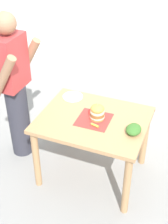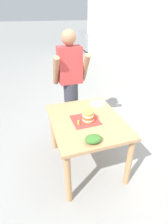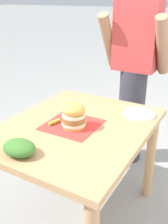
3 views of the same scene
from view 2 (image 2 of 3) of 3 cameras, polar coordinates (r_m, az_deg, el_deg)
The scene contains 9 objects.
ground_plane at distance 2.64m, azimuth 0.71°, elevation -16.23°, with size 80.00×80.00×0.00m, color gray.
patio_table at distance 2.23m, azimuth 0.81°, elevation -5.07°, with size 0.86×1.07×0.75m.
serving_paper at distance 2.14m, azimuth 0.43°, elevation -2.65°, with size 0.32×0.32×0.00m, color red.
sandwich at distance 2.09m, azimuth 1.38°, elevation -1.03°, with size 0.15×0.15×0.19m.
pickle_spear at distance 2.07m, azimuth -1.83°, elevation -3.49°, with size 0.02×0.02×0.08m, color #8EA83D.
side_plate_with_forks at distance 2.53m, azimuth 4.47°, elevation 2.90°, with size 0.22×0.22×0.02m.
side_salad at distance 1.79m, azimuth 3.04°, elevation -8.79°, with size 0.18×0.14×0.08m, color #386B28.
diner_across_table at distance 2.89m, azimuth -4.40°, elevation 9.34°, with size 0.55×0.35×1.69m.
parked_car_near_curb at distance 10.55m, azimuth 11.82°, elevation 23.23°, with size 4.34×2.12×1.60m.
Camera 2 is at (-0.60, -1.71, 1.92)m, focal length 28.00 mm.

